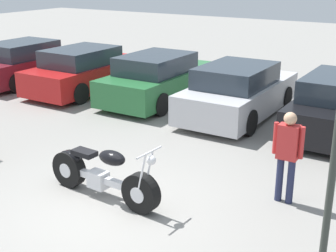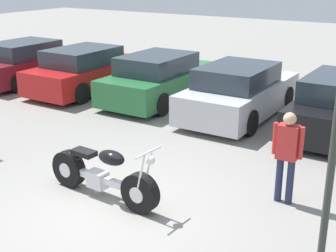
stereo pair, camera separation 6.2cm
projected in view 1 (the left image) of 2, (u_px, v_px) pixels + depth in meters
name	position (u px, v px, depth m)	size (l,w,h in m)	color
ground_plane	(107.00, 210.00, 7.71)	(60.00, 60.00, 0.00)	gray
motorcycle	(102.00, 175.00, 8.00)	(2.34, 0.62, 1.10)	black
parked_car_maroon	(27.00, 63.00, 16.18)	(1.89, 4.27, 1.41)	maroon
parked_car_red	(86.00, 71.00, 14.94)	(1.89, 4.27, 1.41)	red
parked_car_green	(159.00, 79.00, 13.86)	(1.89, 4.27, 1.41)	#286B38
parked_car_silver	(238.00, 92.00, 12.40)	(1.89, 4.27, 1.41)	#BCBCC1
person_standing	(288.00, 150.00, 7.70)	(0.52, 0.21, 1.59)	#232847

